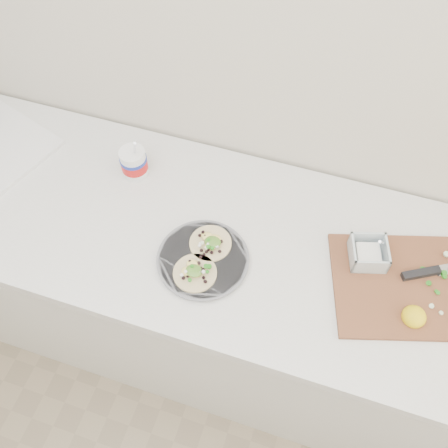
% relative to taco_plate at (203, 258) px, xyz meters
% --- Properties ---
extents(counter, '(2.44, 0.66, 0.90)m').
position_rel_taco_plate_xyz_m(counter, '(-0.13, 0.11, -0.47)').
color(counter, silver).
rests_on(counter, ground).
extents(taco_plate, '(0.26, 0.26, 0.04)m').
position_rel_taco_plate_xyz_m(taco_plate, '(0.00, 0.00, 0.00)').
color(taco_plate, slate).
rests_on(taco_plate, counter).
extents(tub, '(0.08, 0.08, 0.19)m').
position_rel_taco_plate_xyz_m(tub, '(-0.31, 0.24, 0.05)').
color(tub, white).
rests_on(tub, counter).
extents(cutboard, '(0.53, 0.43, 0.07)m').
position_rel_taco_plate_xyz_m(cutboard, '(0.57, 0.11, 0.00)').
color(cutboard, brown).
rests_on(cutboard, counter).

